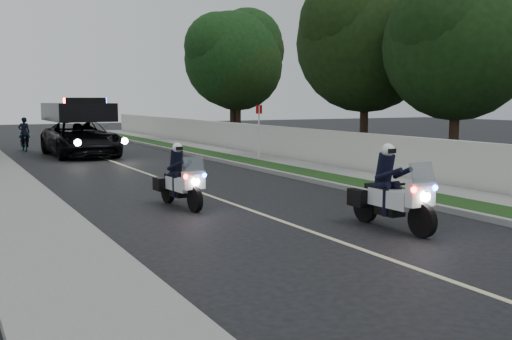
{
  "coord_description": "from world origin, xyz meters",
  "views": [
    {
      "loc": [
        -6.72,
        -10.52,
        2.73
      ],
      "look_at": [
        0.13,
        2.51,
        1.0
      ],
      "focal_mm": 42.34,
      "sensor_mm": 36.0,
      "label": 1
    }
  ],
  "objects": [
    {
      "name": "ground",
      "position": [
        0.0,
        0.0,
        0.0
      ],
      "size": [
        120.0,
        120.0,
        0.0
      ],
      "primitive_type": "plane",
      "color": "black",
      "rests_on": "ground"
    },
    {
      "name": "curb_right",
      "position": [
        4.1,
        10.0,
        0.07
      ],
      "size": [
        0.2,
        60.0,
        0.15
      ],
      "primitive_type": "cube",
      "color": "gray",
      "rests_on": "ground"
    },
    {
      "name": "grass_verge",
      "position": [
        4.8,
        10.0,
        0.08
      ],
      "size": [
        1.2,
        60.0,
        0.16
      ],
      "primitive_type": "cube",
      "color": "#193814",
      "rests_on": "ground"
    },
    {
      "name": "sidewalk_right",
      "position": [
        6.1,
        10.0,
        0.08
      ],
      "size": [
        1.4,
        60.0,
        0.16
      ],
      "primitive_type": "cube",
      "color": "gray",
      "rests_on": "ground"
    },
    {
      "name": "property_wall",
      "position": [
        7.1,
        10.0,
        0.75
      ],
      "size": [
        0.22,
        60.0,
        1.5
      ],
      "primitive_type": "cube",
      "color": "beige",
      "rests_on": "ground"
    },
    {
      "name": "curb_left",
      "position": [
        -4.1,
        10.0,
        0.07
      ],
      "size": [
        0.2,
        60.0,
        0.15
      ],
      "primitive_type": "cube",
      "color": "gray",
      "rests_on": "ground"
    },
    {
      "name": "lane_marking",
      "position": [
        0.0,
        10.0,
        0.0
      ],
      "size": [
        0.12,
        50.0,
        0.01
      ],
      "primitive_type": "cube",
      "color": "#BFB78C",
      "rests_on": "ground"
    },
    {
      "name": "police_moto_left",
      "position": [
        -1.37,
        3.78,
        0.0
      ],
      "size": [
        0.83,
        1.98,
        1.64
      ],
      "primitive_type": null,
      "rotation": [
        0.0,
        0.0,
        0.08
      ],
      "color": "silver",
      "rests_on": "ground"
    },
    {
      "name": "police_moto_right",
      "position": [
        1.64,
        -0.76,
        0.0
      ],
      "size": [
        0.79,
        2.15,
        1.82
      ],
      "primitive_type": null,
      "rotation": [
        0.0,
        0.0,
        0.02
      ],
      "color": "silver",
      "rests_on": "ground"
    },
    {
      "name": "police_suv",
      "position": [
        -0.7,
        19.09,
        0.0
      ],
      "size": [
        3.0,
        6.25,
        3.01
      ],
      "primitive_type": "imported",
      "rotation": [
        0.0,
        0.0,
        0.02
      ],
      "color": "black",
      "rests_on": "ground"
    },
    {
      "name": "bicycle",
      "position": [
        -2.72,
        23.52,
        0.0
      ],
      "size": [
        0.63,
        1.75,
        0.91
      ],
      "primitive_type": "imported",
      "rotation": [
        0.0,
        0.0,
        0.02
      ],
      "color": "black",
      "rests_on": "ground"
    },
    {
      "name": "cyclist",
      "position": [
        -2.72,
        23.52,
        0.0
      ],
      "size": [
        0.57,
        0.38,
        1.59
      ],
      "primitive_type": "imported",
      "rotation": [
        0.0,
        0.0,
        3.15
      ],
      "color": "black",
      "rests_on": "ground"
    },
    {
      "name": "sign_post",
      "position": [
        6.0,
        13.37,
        0.0
      ],
      "size": [
        0.51,
        0.51,
        2.56
      ],
      "primitive_type": null,
      "rotation": [
        0.0,
        0.0,
        0.33
      ],
      "color": "#A60B1E",
      "rests_on": "ground"
    },
    {
      "name": "tree_right_a",
      "position": [
        10.19,
        5.85,
        0.0
      ],
      "size": [
        5.43,
        5.43,
        9.01
      ],
      "primitive_type": null,
      "rotation": [
        0.0,
        0.0,
        0.0
      ],
      "color": "black",
      "rests_on": "ground"
    },
    {
      "name": "tree_right_c",
      "position": [
        9.8,
        10.71,
        0.0
      ],
      "size": [
        6.96,
        6.96,
        10.01
      ],
      "primitive_type": null,
      "rotation": [
        0.0,
        0.0,
        0.17
      ],
      "color": "black",
      "rests_on": "ground"
    },
    {
      "name": "tree_right_d",
      "position": [
        9.95,
        24.35,
        0.0
      ],
      "size": [
        7.27,
        7.27,
        10.13
      ],
      "primitive_type": null,
      "rotation": [
        0.0,
        0.0,
        0.22
      ],
      "color": "#163B13",
      "rests_on": "ground"
    },
    {
      "name": "tree_right_e",
      "position": [
        10.19,
        24.06,
        0.0
      ],
      "size": [
        6.24,
        6.24,
        9.39
      ],
      "primitive_type": null,
      "rotation": [
        0.0,
        0.0,
        -0.11
      ],
      "color": "#193410",
      "rests_on": "ground"
    }
  ]
}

